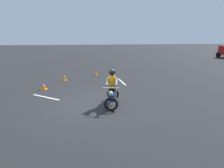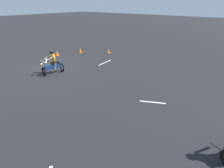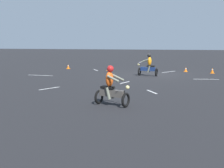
# 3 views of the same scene
# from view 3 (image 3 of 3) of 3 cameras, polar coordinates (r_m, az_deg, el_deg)

# --- Properties ---
(ground_plane) EXTENTS (120.00, 120.00, 0.00)m
(ground_plane) POSITION_cam_3_polar(r_m,az_deg,el_deg) (24.37, 7.35, 1.72)
(ground_plane) COLOR black
(motorcycle_rider_foreground) EXTENTS (1.56, 0.90, 1.66)m
(motorcycle_rider_foreground) POSITION_cam_3_polar(r_m,az_deg,el_deg) (23.40, 6.67, 3.25)
(motorcycle_rider_foreground) COLOR black
(motorcycle_rider_foreground) RESTS_ON ground
(motorcycle_rider_background) EXTENTS (1.54, 1.09, 1.66)m
(motorcycle_rider_background) POSITION_cam_3_polar(r_m,az_deg,el_deg) (12.77, -0.13, -0.76)
(motorcycle_rider_background) COLOR black
(motorcycle_rider_background) RESTS_ON ground
(traffic_cone_near_left) EXTENTS (0.32, 0.32, 0.39)m
(traffic_cone_near_left) POSITION_cam_3_polar(r_m,az_deg,el_deg) (27.06, 13.33, 2.60)
(traffic_cone_near_left) COLOR orange
(traffic_cone_near_left) RESTS_ON ground
(traffic_cone_near_right) EXTENTS (0.32, 0.32, 0.48)m
(traffic_cone_near_right) POSITION_cam_3_polar(r_m,az_deg,el_deg) (27.31, -0.66, 2.96)
(traffic_cone_near_right) COLOR orange
(traffic_cone_near_right) RESTS_ON ground
(traffic_cone_mid_center) EXTENTS (0.32, 0.32, 0.45)m
(traffic_cone_mid_center) POSITION_cam_3_polar(r_m,az_deg,el_deg) (26.33, 17.88, 2.34)
(traffic_cone_mid_center) COLOR orange
(traffic_cone_mid_center) RESTS_ON ground
(traffic_cone_far_center) EXTENTS (0.32, 0.32, 0.43)m
(traffic_cone_far_center) POSITION_cam_3_polar(r_m,az_deg,el_deg) (29.21, -8.02, 3.18)
(traffic_cone_far_center) COLOR orange
(traffic_cone_far_center) RESTS_ON ground
(lane_stripe_e) EXTENTS (2.08, 0.29, 0.01)m
(lane_stripe_e) POSITION_cam_3_polar(r_m,az_deg,el_deg) (24.29, -12.99, 1.56)
(lane_stripe_e) COLOR silver
(lane_stripe_e) RESTS_ON ground
(lane_stripe_ne) EXTENTS (0.78, 1.30, 0.01)m
(lane_stripe_ne) POSITION_cam_3_polar(r_m,az_deg,el_deg) (17.71, -11.36, -0.78)
(lane_stripe_ne) COLOR silver
(lane_stripe_ne) RESTS_ON ground
(lane_stripe_nw) EXTENTS (0.65, 1.17, 0.01)m
(lane_stripe_nw) POSITION_cam_3_polar(r_m,az_deg,el_deg) (16.35, 7.30, -1.42)
(lane_stripe_nw) COLOR silver
(lane_stripe_nw) RESTS_ON ground
(lane_stripe_w) EXTENTS (1.74, 0.23, 0.01)m
(lane_stripe_w) POSITION_cam_3_polar(r_m,az_deg,el_deg) (22.31, 16.82, 0.85)
(lane_stripe_w) COLOR silver
(lane_stripe_w) RESTS_ON ground
(lane_stripe_sw) EXTENTS (1.14, 1.56, 0.01)m
(lane_stripe_sw) POSITION_cam_3_polar(r_m,az_deg,el_deg) (26.65, 10.34, 2.21)
(lane_stripe_sw) COLOR silver
(lane_stripe_sw) RESTS_ON ground
(lane_stripe_se) EXTENTS (0.70, 1.18, 0.01)m
(lane_stripe_se) POSITION_cam_3_polar(r_m,az_deg,el_deg) (27.81, -3.01, 2.57)
(lane_stripe_se) COLOR silver
(lane_stripe_se) RESTS_ON ground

